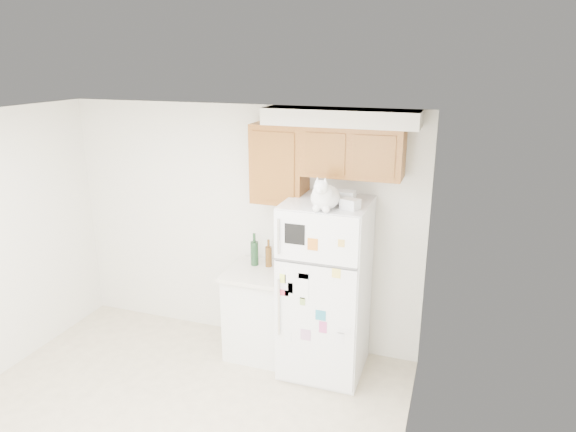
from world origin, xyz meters
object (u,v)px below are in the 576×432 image
at_px(base_counter, 261,311).
at_px(storage_box_front, 350,204).
at_px(bottle_amber, 269,253).
at_px(bottle_green, 254,249).
at_px(cat, 325,196).
at_px(refrigerator, 325,289).
at_px(storage_box_back, 345,196).

bearing_deg(base_counter, storage_box_front, -13.61).
distance_m(base_counter, bottle_amber, 0.61).
height_order(base_counter, bottle_green, bottle_green).
bearing_deg(cat, base_counter, 157.11).
bearing_deg(storage_box_front, base_counter, -171.45).
bearing_deg(refrigerator, bottle_green, 167.45).
bearing_deg(bottle_green, bottle_amber, 3.07).
relative_size(base_counter, bottle_amber, 3.23).
xyz_separation_m(base_counter, cat, (0.73, -0.31, 1.35)).
xyz_separation_m(cat, storage_box_front, (0.20, 0.08, -0.07)).
xyz_separation_m(storage_box_front, bottle_amber, (-0.88, 0.33, -0.68)).
height_order(storage_box_back, storage_box_front, storage_box_back).
xyz_separation_m(storage_box_front, bottle_green, (-1.03, 0.33, -0.66)).
bearing_deg(refrigerator, cat, -80.78).
relative_size(base_counter, storage_box_front, 6.13).
bearing_deg(refrigerator, storage_box_front, -32.24).
distance_m(bottle_green, bottle_amber, 0.15).
bearing_deg(bottle_green, refrigerator, -12.55).
bearing_deg(refrigerator, bottle_amber, 163.98).
bearing_deg(bottle_green, storage_box_front, -17.65).
bearing_deg(bottle_green, storage_box_back, -6.95).
xyz_separation_m(refrigerator, bottle_green, (-0.79, 0.17, 0.24)).
xyz_separation_m(refrigerator, storage_box_back, (0.15, 0.06, 0.90)).
relative_size(storage_box_back, storage_box_front, 1.20).
bearing_deg(base_counter, refrigerator, -6.10).
xyz_separation_m(refrigerator, cat, (0.04, -0.23, 0.96)).
relative_size(cat, storage_box_back, 2.43).
distance_m(refrigerator, storage_box_front, 0.94).
distance_m(storage_box_front, bottle_amber, 1.16).
height_order(refrigerator, storage_box_front, storage_box_front).
relative_size(base_counter, bottle_green, 2.73).
distance_m(storage_box_back, storage_box_front, 0.23).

